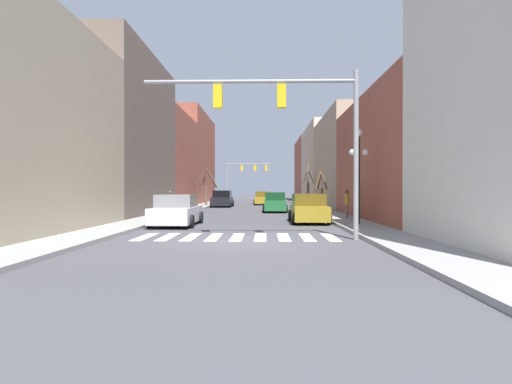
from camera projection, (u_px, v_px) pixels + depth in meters
name	position (u px, v px, depth m)	size (l,w,h in m)	color
ground_plane	(235.00, 242.00, 14.12)	(240.00, 240.00, 0.00)	#424247
sidewalk_left	(76.00, 239.00, 14.25)	(2.05, 90.00, 0.15)	gray
sidewalk_right	(396.00, 240.00, 13.99)	(2.05, 90.00, 0.15)	gray
building_row_left	(147.00, 151.00, 36.28)	(6.00, 53.45, 11.87)	tan
building_row_right	(345.00, 162.00, 43.24)	(6.00, 68.86, 11.51)	beige
crosswalk_stripes	(237.00, 237.00, 15.44)	(7.65, 2.60, 0.01)	white
traffic_signal_near	(292.00, 115.00, 14.61)	(7.88, 0.28, 6.22)	gray
traffic_signal_far	(243.00, 172.00, 56.18)	(6.35, 0.28, 5.80)	gray
street_lamp_right_corner	(359.00, 157.00, 19.49)	(0.95, 0.36, 4.64)	black
car_parked_left_near	(275.00, 203.00, 32.71)	(1.96, 4.41, 1.61)	#236B38
car_driving_toward_lane	(222.00, 199.00, 42.10)	(2.19, 4.80, 1.73)	black
car_parked_right_mid	(309.00, 209.00, 22.12)	(2.08, 4.20, 1.61)	#A38423
car_at_intersection	(263.00, 199.00, 47.86)	(2.19, 4.28, 1.59)	#A38423
car_parked_right_far	(177.00, 211.00, 20.36)	(2.21, 4.38, 1.59)	silver
pedestrian_on_right_sidewalk	(347.00, 201.00, 23.70)	(0.31, 0.72, 1.68)	#7A705B
pedestrian_on_left_sidewalk	(170.00, 201.00, 26.46)	(0.60, 0.48, 1.60)	#4C4C51
street_tree_left_far	(308.00, 188.00, 44.44)	(1.49, 1.68, 4.62)	brown
street_tree_right_near	(321.00, 190.00, 32.82)	(1.09, 2.21, 3.47)	brown
street_tree_right_far	(207.00, 186.00, 43.83)	(2.64, 1.64, 4.02)	brown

